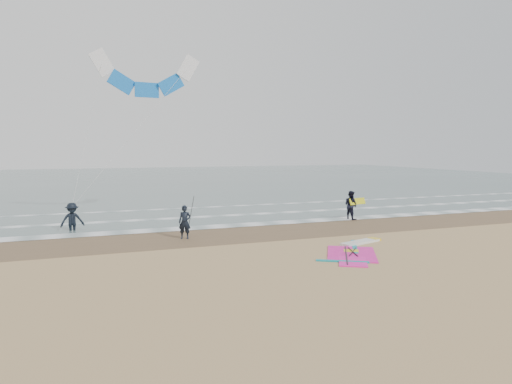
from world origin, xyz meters
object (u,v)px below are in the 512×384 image
object	(u,v)px
person_walking	(351,205)
surf_kite	(146,78)
person_standing	(185,222)
windsurf_rig	(355,250)
person_wading	(72,214)

from	to	relation	value
person_walking	surf_kite	xyz separation A→B (m)	(-11.36, 5.74, 7.85)
person_walking	person_standing	bearing A→B (deg)	83.59
windsurf_rig	surf_kite	distance (m)	17.29
person_standing	person_walking	size ratio (longest dim) A/B	0.92
person_standing	surf_kite	xyz separation A→B (m)	(-0.64, 8.12, 7.92)
windsurf_rig	person_walking	world-z (taller)	person_walking
windsurf_rig	person_wading	bearing A→B (deg)	140.72
person_standing	person_wading	xyz separation A→B (m)	(-5.13, 4.14, 0.11)
person_wading	person_walking	bearing A→B (deg)	-15.75
person_walking	surf_kite	world-z (taller)	surf_kite
person_walking	person_wading	bearing A→B (deg)	64.77
person_wading	person_standing	bearing A→B (deg)	-48.26
person_walking	person_wading	distance (m)	15.95
person_standing	person_wading	world-z (taller)	person_wading
person_standing	person_walking	xyz separation A→B (m)	(10.72, 2.37, 0.07)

